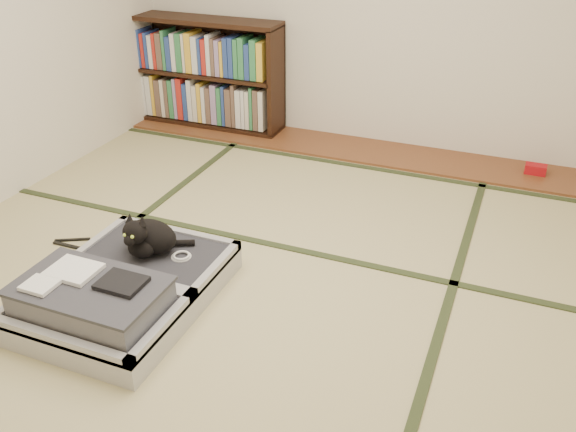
% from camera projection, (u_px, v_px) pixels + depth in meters
% --- Properties ---
extents(floor, '(4.50, 4.50, 0.00)m').
position_uv_depth(floor, '(255.00, 283.00, 3.31)').
color(floor, tan).
rests_on(floor, ground).
extents(wood_strip, '(4.00, 0.50, 0.02)m').
position_uv_depth(wood_strip, '(359.00, 150.00, 4.92)').
color(wood_strip, brown).
rests_on(wood_strip, ground).
extents(red_item, '(0.15, 0.09, 0.07)m').
position_uv_depth(red_item, '(536.00, 169.00, 4.48)').
color(red_item, '#A80D14').
rests_on(red_item, wood_strip).
extents(room_shell, '(4.50, 4.50, 4.50)m').
position_uv_depth(room_shell, '(246.00, 2.00, 2.60)').
color(room_shell, white).
rests_on(room_shell, ground).
extents(tatami_borders, '(4.00, 4.50, 0.01)m').
position_uv_depth(tatami_borders, '(289.00, 239.00, 3.70)').
color(tatami_borders, '#2D381E').
rests_on(tatami_borders, ground).
extents(bookcase, '(1.33, 0.31, 0.92)m').
position_uv_depth(bookcase, '(207.00, 75.00, 5.23)').
color(bookcase, black).
rests_on(bookcase, wood_strip).
extents(suitcase, '(0.79, 1.05, 0.31)m').
position_uv_depth(suitcase, '(121.00, 290.00, 3.06)').
color(suitcase, '#ADADB1').
rests_on(suitcase, floor).
extents(cat, '(0.35, 0.35, 0.28)m').
position_uv_depth(cat, '(147.00, 237.00, 3.24)').
color(cat, black).
rests_on(cat, suitcase).
extents(cable_coil, '(0.11, 0.11, 0.03)m').
position_uv_depth(cable_coil, '(181.00, 256.00, 3.25)').
color(cable_coil, white).
rests_on(cable_coil, suitcase).
extents(hanger, '(0.43, 0.20, 0.01)m').
position_uv_depth(hanger, '(86.00, 246.00, 3.63)').
color(hanger, black).
rests_on(hanger, floor).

